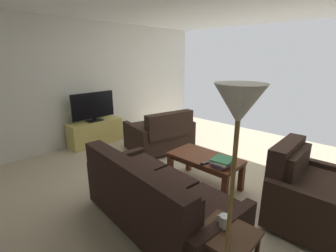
% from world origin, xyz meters
% --- Properties ---
extents(ground_plane, '(5.51, 6.00, 0.01)m').
position_xyz_m(ground_plane, '(0.00, 0.00, -0.00)').
color(ground_plane, beige).
extents(wall_right, '(0.12, 6.00, 2.52)m').
position_xyz_m(wall_right, '(2.76, 0.00, 1.26)').
color(wall_right, silver).
rests_on(wall_right, ground).
extents(sofa_main, '(1.88, 1.00, 0.86)m').
position_xyz_m(sofa_main, '(-0.36, 1.24, 0.36)').
color(sofa_main, black).
rests_on(sofa_main, ground).
extents(loveseat_near, '(1.11, 1.32, 0.84)m').
position_xyz_m(loveseat_near, '(1.15, -0.40, 0.36)').
color(loveseat_near, black).
rests_on(loveseat_near, ground).
extents(coffee_table, '(1.01, 0.54, 0.45)m').
position_xyz_m(coffee_table, '(-0.24, 0.12, 0.38)').
color(coffee_table, brown).
rests_on(coffee_table, ground).
extents(end_table, '(0.41, 0.41, 0.56)m').
position_xyz_m(end_table, '(-1.29, 1.37, 0.44)').
color(end_table, '#472D1C').
rests_on(end_table, ground).
extents(floor_lamp, '(0.28, 0.28, 1.69)m').
position_xyz_m(floor_lamp, '(-1.40, 1.57, 1.39)').
color(floor_lamp, olive).
rests_on(floor_lamp, ground).
extents(tv_stand, '(0.41, 1.13, 0.51)m').
position_xyz_m(tv_stand, '(2.45, 0.27, 0.25)').
color(tv_stand, '#D8C666').
rests_on(tv_stand, ground).
extents(flat_tv, '(0.21, 0.93, 0.60)m').
position_xyz_m(flat_tv, '(2.45, 0.27, 0.82)').
color(flat_tv, black).
rests_on(flat_tv, tv_stand).
extents(armchair_side, '(0.86, 0.96, 0.90)m').
position_xyz_m(armchair_side, '(-1.55, 0.01, 0.37)').
color(armchair_side, black).
rests_on(armchair_side, ground).
extents(coffee_mug, '(0.10, 0.08, 0.10)m').
position_xyz_m(coffee_mug, '(-1.24, 1.33, 0.61)').
color(coffee_mug, white).
rests_on(coffee_mug, end_table).
extents(book_stack, '(0.27, 0.30, 0.10)m').
position_xyz_m(book_stack, '(-0.57, 0.21, 0.51)').
color(book_stack, '#996699').
rests_on(book_stack, coffee_table).
extents(tv_remote, '(0.08, 0.17, 0.02)m').
position_xyz_m(tv_remote, '(-0.38, 0.30, 0.46)').
color(tv_remote, black).
rests_on(tv_remote, coffee_table).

